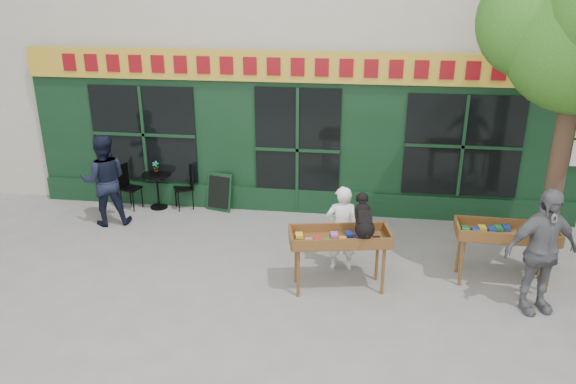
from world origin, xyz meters
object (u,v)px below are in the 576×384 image
book_cart_center (340,241)px  bistro_table (157,184)px  dog (364,215)px  woman (341,228)px  book_cart_right (506,236)px  man_right (541,251)px  man_left (105,180)px

book_cart_center → bistro_table: bearing=133.6°
dog → woman: dog is taller
dog → book_cart_right: bearing=3.7°
woman → man_right: man_right is taller
dog → bistro_table: size_ratio=0.79×
dog → woman: 0.96m
woman → dog: bearing=105.3°
woman → book_cart_right: bearing=166.3°
book_cart_right → dog: bearing=-163.2°
woman → bistro_table: 4.49m
woman → book_cart_right: woman is taller
woman → bistro_table: bearing=-39.6°
book_cart_center → book_cart_right: bearing=0.7°
dog → man_left: size_ratio=0.33×
book_cart_right → man_left: man_left is taller
dog → man_left: man_left is taller
book_cart_center → book_cart_right: 2.62m
book_cart_right → man_left: size_ratio=0.84×
dog → bistro_table: 5.20m
dog → book_cart_right: dog is taller
book_cart_center → man_right: man_right is taller
book_cart_center → bistro_table: book_cart_center is taller
dog → man_left: bearing=147.7°
woman → man_left: (-4.65, 1.23, 0.17)m
book_cart_center → woman: bearing=78.8°
book_cart_center → man_left: man_left is taller
dog → man_right: bearing=-14.9°
woman → man_left: bearing=-26.1°
book_cart_right → man_right: bearing=-66.3°
woman → bistro_table: woman is taller
book_cart_center → man_left: bearing=146.7°
book_cart_center → man_left: (-4.65, 1.88, 0.08)m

